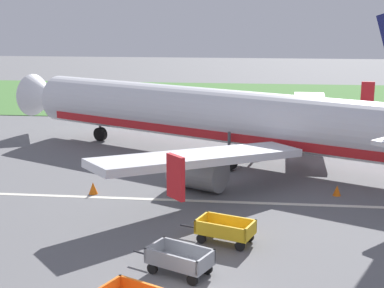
{
  "coord_description": "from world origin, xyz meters",
  "views": [
    {
      "loc": [
        2.14,
        -17.81,
        10.22
      ],
      "look_at": [
        -1.21,
        13.36,
        2.8
      ],
      "focal_mm": 52.5,
      "sensor_mm": 36.0,
      "label": 1
    }
  ],
  "objects": [
    {
      "name": "baggage_cart_far_end",
      "position": [
        1.09,
        5.98,
        0.6
      ],
      "size": [
        3.59,
        2.18,
        1.07
      ],
      "color": "gold",
      "rests_on": "ground"
    },
    {
      "name": "airplane",
      "position": [
        0.38,
        20.46,
        3.05
      ],
      "size": [
        35.29,
        29.06,
        11.34
      ],
      "color": "silver",
      "rests_on": "ground"
    },
    {
      "name": "grass_strip",
      "position": [
        0.0,
        49.55,
        0.03
      ],
      "size": [
        220.0,
        28.0,
        0.06
      ],
      "primitive_type": "cube",
      "color": "#477A38",
      "rests_on": "ground"
    },
    {
      "name": "traffic_cone_mid_apron",
      "position": [
        7.1,
        13.32,
        0.3
      ],
      "size": [
        0.46,
        0.46,
        0.61
      ],
      "primitive_type": "cone",
      "color": "orange",
      "rests_on": "ground"
    },
    {
      "name": "traffic_cone_near_plane",
      "position": [
        -6.79,
        12.13,
        0.35
      ],
      "size": [
        0.53,
        0.53,
        0.69
      ],
      "primitive_type": "cone",
      "color": "orange",
      "rests_on": "ground"
    },
    {
      "name": "baggage_cart_fourth_in_row",
      "position": [
        -0.56,
        2.65,
        0.6
      ],
      "size": [
        3.52,
        2.34,
        1.07
      ],
      "color": "gray",
      "rests_on": "ground"
    },
    {
      "name": "apron_stripe",
      "position": [
        0.0,
        11.53,
        0.01
      ],
      "size": [
        120.0,
        0.36,
        0.01
      ],
      "primitive_type": "cube",
      "color": "silver",
      "rests_on": "ground"
    }
  ]
}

